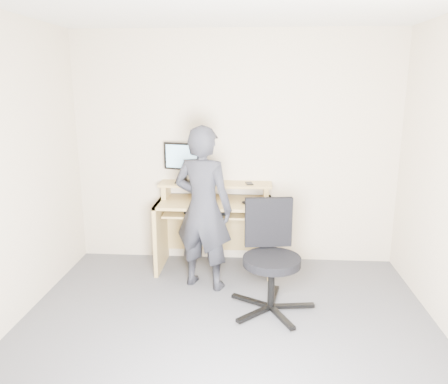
# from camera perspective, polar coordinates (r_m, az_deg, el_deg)

# --- Properties ---
(ground) EXTENTS (3.50, 3.50, 0.00)m
(ground) POSITION_cam_1_polar(r_m,az_deg,el_deg) (3.53, -0.01, -19.46)
(ground) COLOR #59585E
(ground) RESTS_ON ground
(back_wall) EXTENTS (3.50, 0.02, 2.50)m
(back_wall) POSITION_cam_1_polar(r_m,az_deg,el_deg) (4.74, 1.45, 5.55)
(back_wall) COLOR beige
(back_wall) RESTS_ON ground
(desk) EXTENTS (1.20, 0.60, 0.91)m
(desk) POSITION_cam_1_polar(r_m,az_deg,el_deg) (4.70, -1.16, -3.32)
(desk) COLOR tan
(desk) RESTS_ON ground
(monitor) EXTENTS (0.45, 0.14, 0.43)m
(monitor) POSITION_cam_1_polar(r_m,az_deg,el_deg) (4.66, -5.23, 4.32)
(monitor) COLOR black
(monitor) RESTS_ON desk
(external_drive) EXTENTS (0.07, 0.13, 0.20)m
(external_drive) POSITION_cam_1_polar(r_m,az_deg,el_deg) (4.68, -1.66, 2.45)
(external_drive) COLOR black
(external_drive) RESTS_ON desk
(travel_mug) EXTENTS (0.09, 0.09, 0.20)m
(travel_mug) POSITION_cam_1_polar(r_m,az_deg,el_deg) (4.65, -0.99, 2.36)
(travel_mug) COLOR silver
(travel_mug) RESTS_ON desk
(smartphone) EXTENTS (0.09, 0.14, 0.01)m
(smartphone) POSITION_cam_1_polar(r_m,az_deg,el_deg) (4.64, 3.32, 1.13)
(smartphone) COLOR black
(smartphone) RESTS_ON desk
(charger) EXTENTS (0.05, 0.04, 0.03)m
(charger) POSITION_cam_1_polar(r_m,az_deg,el_deg) (4.60, -4.25, 1.16)
(charger) COLOR black
(charger) RESTS_ON desk
(headphones) EXTENTS (0.19, 0.19, 0.06)m
(headphones) POSITION_cam_1_polar(r_m,az_deg,el_deg) (4.71, -1.84, 1.38)
(headphones) COLOR silver
(headphones) RESTS_ON desk
(keyboard) EXTENTS (0.47, 0.22, 0.03)m
(keyboard) POSITION_cam_1_polar(r_m,az_deg,el_deg) (4.51, -2.15, -2.51)
(keyboard) COLOR black
(keyboard) RESTS_ON desk
(mouse) EXTENTS (0.11, 0.08, 0.04)m
(mouse) POSITION_cam_1_polar(r_m,az_deg,el_deg) (4.45, 2.95, -1.37)
(mouse) COLOR black
(mouse) RESTS_ON desk
(office_chair) EXTENTS (0.74, 0.75, 0.95)m
(office_chair) POSITION_cam_1_polar(r_m,az_deg,el_deg) (3.85, 6.10, -7.86)
(office_chair) COLOR black
(office_chair) RESTS_ON ground
(person) EXTENTS (0.67, 0.54, 1.58)m
(person) POSITION_cam_1_polar(r_m,az_deg,el_deg) (4.15, -2.74, -2.17)
(person) COLOR black
(person) RESTS_ON ground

